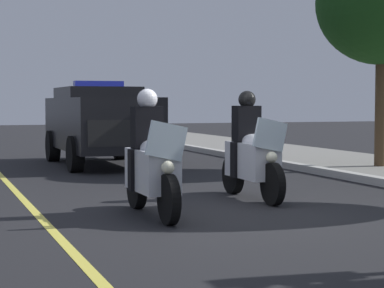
{
  "coord_description": "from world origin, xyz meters",
  "views": [
    {
      "loc": [
        8.98,
        -3.72,
        1.54
      ],
      "look_at": [
        -1.28,
        0.0,
        0.9
      ],
      "focal_mm": 67.28,
      "sensor_mm": 36.0,
      "label": 1
    }
  ],
  "objects_px": {
    "police_motorcycle_lead_left": "(151,164)",
    "police_motorcycle_lead_right": "(251,155)",
    "police_suv": "(100,121)",
    "tree_far_back": "(382,3)"
  },
  "relations": [
    {
      "from": "police_motorcycle_lead_right",
      "to": "police_suv",
      "type": "height_order",
      "value": "police_suv"
    },
    {
      "from": "police_motorcycle_lead_right",
      "to": "tree_far_back",
      "type": "xyz_separation_m",
      "value": [
        -3.39,
        4.73,
        3.04
      ]
    },
    {
      "from": "police_motorcycle_lead_left",
      "to": "police_suv",
      "type": "distance_m",
      "value": 8.03
    },
    {
      "from": "police_motorcycle_lead_left",
      "to": "police_suv",
      "type": "bearing_deg",
      "value": 172.32
    },
    {
      "from": "police_motorcycle_lead_left",
      "to": "police_suv",
      "type": "relative_size",
      "value": 0.44
    },
    {
      "from": "police_suv",
      "to": "tree_far_back",
      "type": "distance_m",
      "value": 7.14
    },
    {
      "from": "tree_far_back",
      "to": "police_motorcycle_lead_right",
      "type": "bearing_deg",
      "value": -54.39
    },
    {
      "from": "police_motorcycle_lead_left",
      "to": "police_motorcycle_lead_right",
      "type": "bearing_deg",
      "value": 118.58
    },
    {
      "from": "police_motorcycle_lead_right",
      "to": "tree_far_back",
      "type": "bearing_deg",
      "value": 125.61
    },
    {
      "from": "police_suv",
      "to": "tree_far_back",
      "type": "bearing_deg",
      "value": 58.21
    }
  ]
}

